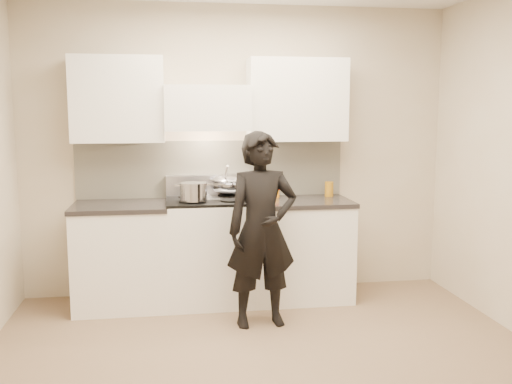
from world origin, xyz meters
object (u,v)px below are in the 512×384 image
stove (210,250)px  counter_right (299,248)px  utensil_crock (257,186)px  wok (230,184)px  person (262,230)px

stove → counter_right: (0.83, 0.00, -0.01)m
stove → utensil_crock: bearing=27.4°
counter_right → utensil_crock: size_ratio=2.88×
wok → utensil_crock: 0.30m
utensil_crock → person: person is taller
counter_right → stove: bearing=-180.0°
stove → wok: wok is taller
wok → counter_right: bearing=-12.1°
counter_right → utensil_crock: bearing=145.5°
wok → person: size_ratio=0.30×
person → utensil_crock: bearing=78.0°
utensil_crock → person: (-0.10, -0.88, -0.23)m
counter_right → wok: bearing=167.9°
counter_right → person: size_ratio=0.59×
counter_right → person: bearing=-125.7°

